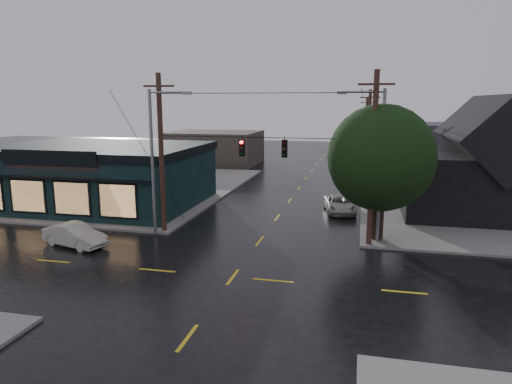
% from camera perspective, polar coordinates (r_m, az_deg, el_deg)
% --- Properties ---
extents(ground_plane, '(160.00, 160.00, 0.00)m').
position_cam_1_polar(ground_plane, '(22.62, -2.91, -10.57)').
color(ground_plane, black).
extents(sidewalk_nw, '(28.00, 28.00, 0.15)m').
position_cam_1_polar(sidewalk_nw, '(48.48, -19.42, 0.66)').
color(sidewalk_nw, gray).
rests_on(sidewalk_nw, ground).
extents(pizza_shop, '(16.30, 12.34, 4.90)m').
position_cam_1_polar(pizza_shop, '(39.56, -18.94, 2.10)').
color(pizza_shop, black).
rests_on(pizza_shop, ground).
extents(ne_building, '(12.60, 11.60, 8.75)m').
position_cam_1_polar(ne_building, '(38.51, 26.79, 4.15)').
color(ne_building, black).
rests_on(ne_building, ground).
extents(corner_tree, '(6.37, 6.37, 8.17)m').
position_cam_1_polar(corner_tree, '(28.08, 15.36, 4.10)').
color(corner_tree, black).
rests_on(corner_tree, ground).
extents(utility_pole_nw, '(2.00, 0.32, 10.15)m').
position_cam_1_polar(utility_pole_nw, '(30.56, -11.37, -4.96)').
color(utility_pole_nw, '#341D17').
rests_on(utility_pole_nw, ground).
extents(utility_pole_ne, '(2.00, 0.32, 10.15)m').
position_cam_1_polar(utility_pole_ne, '(27.98, 13.87, -6.58)').
color(utility_pole_ne, '#341D17').
rests_on(utility_pole_ne, ground).
extents(utility_pole_far_a, '(2.00, 0.32, 9.65)m').
position_cam_1_polar(utility_pole_far_a, '(48.92, 13.60, 0.99)').
color(utility_pole_far_a, '#341D17').
rests_on(utility_pole_far_a, ground).
extents(utility_pole_far_b, '(2.00, 0.32, 9.15)m').
position_cam_1_polar(utility_pole_far_b, '(68.71, 13.49, 3.85)').
color(utility_pole_far_b, '#341D17').
rests_on(utility_pole_far_b, ground).
extents(utility_pole_far_c, '(2.00, 0.32, 9.15)m').
position_cam_1_polar(utility_pole_far_c, '(88.59, 13.44, 5.43)').
color(utility_pole_far_c, '#341D17').
rests_on(utility_pole_far_c, ground).
extents(span_signal_assembly, '(13.00, 0.48, 1.23)m').
position_cam_1_polar(span_signal_assembly, '(27.43, 0.89, 5.57)').
color(span_signal_assembly, black).
rests_on(span_signal_assembly, ground).
extents(streetlight_nw, '(5.40, 0.30, 9.15)m').
position_cam_1_polar(streetlight_nw, '(30.08, -12.44, -5.27)').
color(streetlight_nw, gray).
rests_on(streetlight_nw, ground).
extents(streetlight_ne, '(5.40, 0.30, 9.15)m').
position_cam_1_polar(streetlight_ne, '(28.66, 14.86, -6.20)').
color(streetlight_ne, gray).
rests_on(streetlight_ne, ground).
extents(bg_building_west, '(12.00, 10.00, 4.40)m').
position_cam_1_polar(bg_building_west, '(63.67, -5.23, 5.55)').
color(bg_building_west, '#3C342B').
rests_on(bg_building_west, ground).
extents(bg_building_east, '(14.00, 12.00, 5.60)m').
position_cam_1_polar(bg_building_east, '(66.22, 21.90, 5.53)').
color(bg_building_east, '#2C2C31').
rests_on(bg_building_east, ground).
extents(sedan_cream, '(4.34, 2.49, 1.35)m').
position_cam_1_polar(sedan_cream, '(28.99, -21.71, -5.04)').
color(sedan_cream, '#BCBAA5').
rests_on(sedan_cream, ground).
extents(suv_silver, '(2.97, 4.90, 1.27)m').
position_cam_1_polar(suv_silver, '(35.74, 10.40, -1.53)').
color(suv_silver, '#A29D95').
rests_on(suv_silver, ground).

